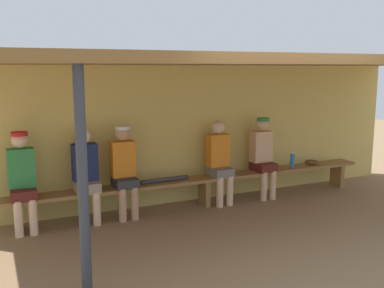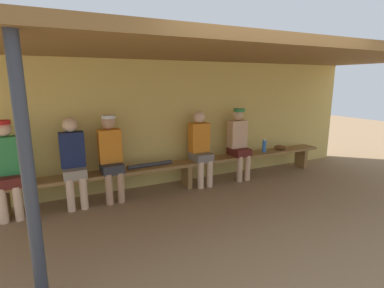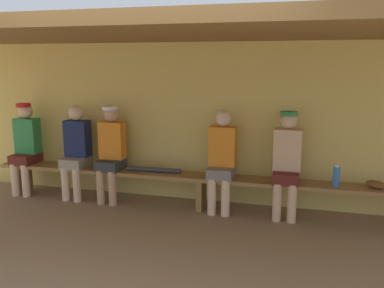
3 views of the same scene
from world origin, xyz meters
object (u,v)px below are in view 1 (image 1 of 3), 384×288
at_px(water_bottle_blue, 292,160).
at_px(baseball_bat, 165,180).
at_px(player_in_white, 124,167).
at_px(player_middle, 220,159).
at_px(player_in_blue, 86,172).
at_px(baseball_glove_worn, 312,162).
at_px(support_post, 83,186).
at_px(bench, 204,182).
at_px(player_with_sunglasses, 263,154).
at_px(player_leftmost, 22,177).

distance_m(water_bottle_blue, baseball_bat, 2.36).
relative_size(player_in_white, water_bottle_blue, 5.09).
bearing_deg(water_bottle_blue, player_middle, 178.56).
relative_size(player_middle, player_in_blue, 1.00).
bearing_deg(baseball_glove_worn, player_in_white, -139.51).
height_order(water_bottle_blue, baseball_bat, water_bottle_blue).
bearing_deg(support_post, water_bottle_blue, 27.44).
height_order(bench, player_in_blue, player_in_blue).
xyz_separation_m(support_post, player_middle, (2.57, 2.10, -0.37)).
distance_m(player_middle, water_bottle_blue, 1.42).
distance_m(bench, player_middle, 0.44).
relative_size(player_with_sunglasses, player_leftmost, 1.00).
bearing_deg(player_in_white, player_middle, -0.02).
distance_m(support_post, baseball_glove_worn, 4.94).
bearing_deg(baseball_glove_worn, player_with_sunglasses, -139.44).
distance_m(player_with_sunglasses, water_bottle_blue, 0.61).
bearing_deg(baseball_bat, player_in_white, 177.14).
xyz_separation_m(player_leftmost, player_in_white, (1.38, 0.00, 0.00)).
height_order(support_post, player_with_sunglasses, support_post).
distance_m(bench, water_bottle_blue, 1.70).
height_order(player_with_sunglasses, player_leftmost, same).
bearing_deg(player_leftmost, support_post, -79.68).
xyz_separation_m(player_in_white, baseball_bat, (0.63, -0.00, -0.25)).
height_order(player_with_sunglasses, baseball_bat, player_with_sunglasses).
xyz_separation_m(player_leftmost, baseball_glove_worn, (4.82, 0.00, -0.24)).
bearing_deg(bench, player_with_sunglasses, 0.19).
xyz_separation_m(player_leftmost, player_in_blue, (0.83, -0.00, -0.02)).
bearing_deg(player_in_blue, baseball_glove_worn, 0.03).
relative_size(water_bottle_blue, baseball_bat, 0.35).
height_order(bench, baseball_glove_worn, baseball_glove_worn).
relative_size(player_middle, water_bottle_blue, 5.05).
height_order(player_middle, player_in_blue, same).
xyz_separation_m(player_with_sunglasses, baseball_glove_worn, (1.04, 0.00, -0.24)).
distance_m(player_leftmost, baseball_glove_worn, 4.82).
relative_size(player_middle, player_in_white, 0.99).
distance_m(player_middle, baseball_bat, 0.97).
height_order(player_leftmost, baseball_bat, player_leftmost).
height_order(player_in_blue, baseball_glove_worn, player_in_blue).
xyz_separation_m(player_middle, player_in_white, (-1.57, 0.00, 0.02)).
bearing_deg(bench, player_leftmost, 179.92).
bearing_deg(player_middle, player_in_blue, 180.00).
xyz_separation_m(bench, baseball_glove_worn, (2.14, 0.01, 0.12)).
xyz_separation_m(player_middle, player_in_blue, (-2.12, 0.00, 0.00)).
xyz_separation_m(support_post, bench, (2.29, 2.10, -0.71)).
relative_size(bench, player_in_white, 4.46).
relative_size(player_leftmost, baseball_glove_worn, 5.60).
relative_size(player_middle, player_leftmost, 0.99).
height_order(support_post, player_middle, support_post).
bearing_deg(bench, water_bottle_blue, -1.10).
relative_size(support_post, player_middle, 1.65).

